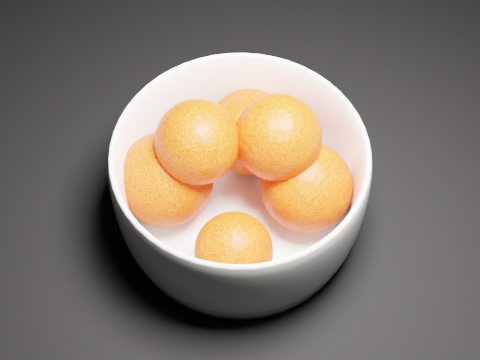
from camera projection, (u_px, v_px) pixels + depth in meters
The scene contains 2 objects.
bowl at pixel (240, 183), 0.59m from camera, with size 0.22×0.22×0.11m.
orange_pile at pixel (237, 167), 0.58m from camera, with size 0.19×0.18×0.12m.
Camera 1 is at (-0.08, -0.52, 0.55)m, focal length 50.00 mm.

